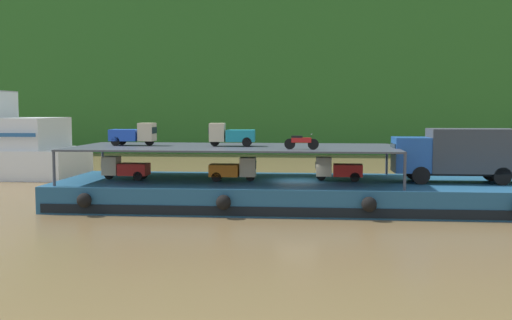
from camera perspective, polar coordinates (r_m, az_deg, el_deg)
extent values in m
plane|color=brown|center=(36.21, 3.92, -4.29)|extent=(400.00, 400.00, 0.00)
cube|color=#286023|center=(94.92, 4.87, 11.96)|extent=(117.80, 35.28, 35.16)
cube|color=navy|center=(36.10, 3.93, -3.12)|extent=(28.23, 8.72, 1.50)
cube|color=black|center=(31.83, 3.73, -4.91)|extent=(27.67, 0.06, 0.50)
sphere|color=black|center=(33.78, -15.84, -3.66)|extent=(0.79, 0.79, 0.79)
sphere|color=black|center=(31.86, -3.07, -3.99)|extent=(0.79, 0.79, 0.79)
sphere|color=black|center=(31.66, 10.57, -4.12)|extent=(0.79, 0.79, 0.79)
cube|color=#1E4C99|center=(36.10, 14.34, 0.50)|extent=(2.03, 2.21, 2.00)
cube|color=#192833|center=(35.92, 12.73, 1.07)|extent=(0.08, 1.84, 0.60)
cube|color=#33383D|center=(36.82, 19.57, 0.84)|extent=(4.83, 2.36, 2.50)
cube|color=black|center=(36.92, 19.52, -1.17)|extent=(6.82, 1.47, 0.20)
cylinder|color=black|center=(37.26, 14.65, -1.08)|extent=(1.00, 0.29, 1.00)
cylinder|color=black|center=(35.28, 15.22, -1.41)|extent=(1.00, 0.29, 1.00)
cylinder|color=black|center=(38.29, 21.21, -1.09)|extent=(1.00, 0.29, 1.00)
cylinder|color=black|center=(36.36, 22.12, -1.42)|extent=(1.00, 0.29, 1.00)
cylinder|color=#383D47|center=(40.04, 12.17, 0.09)|extent=(0.16, 0.16, 2.00)
cylinder|color=#383D47|center=(32.39, 13.80, -1.03)|extent=(0.16, 0.16, 2.00)
cylinder|color=#383D47|center=(42.18, -14.21, 0.28)|extent=(0.16, 0.16, 2.00)
cylinder|color=#383D47|center=(34.99, -18.44, -0.72)|extent=(0.16, 0.16, 2.00)
cube|color=#383D47|center=(36.12, -2.08, 1.20)|extent=(19.03, 7.92, 0.10)
cube|color=red|center=(36.99, -11.38, -0.86)|extent=(1.72, 1.23, 0.70)
cube|color=#C6B793|center=(37.42, -13.43, -0.52)|extent=(0.92, 1.02, 1.10)
cube|color=#19232D|center=(37.57, -14.11, -0.35)|extent=(0.05, 0.85, 0.38)
cylinder|color=black|center=(37.52, -13.63, -1.35)|extent=(0.56, 0.15, 0.56)
cylinder|color=black|center=(37.41, -10.54, -1.32)|extent=(0.56, 0.15, 0.56)
cylinder|color=black|center=(36.40, -11.02, -1.49)|extent=(0.56, 0.15, 0.56)
cube|color=orange|center=(35.73, -3.00, -0.96)|extent=(1.72, 1.23, 0.70)
cube|color=beige|center=(35.57, -0.76, -0.66)|extent=(0.92, 1.02, 1.10)
cube|color=#19232D|center=(35.52, -0.01, -0.49)|extent=(0.06, 0.85, 0.38)
cylinder|color=black|center=(35.61, -0.52, -1.54)|extent=(0.56, 0.15, 0.56)
cylinder|color=black|center=(35.30, -3.75, -1.61)|extent=(0.56, 0.15, 0.56)
cylinder|color=black|center=(36.34, -3.52, -1.42)|extent=(0.56, 0.15, 0.56)
cube|color=red|center=(36.11, 8.61, -0.95)|extent=(1.74, 1.26, 0.70)
cube|color=beige|center=(36.08, 6.39, -0.61)|extent=(0.93, 1.03, 1.10)
cube|color=#19232D|center=(36.08, 5.65, -0.43)|extent=(0.07, 0.85, 0.38)
cylinder|color=black|center=(36.14, 6.15, -1.48)|extent=(0.56, 0.16, 0.56)
cylinder|color=black|center=(36.68, 9.21, -1.42)|extent=(0.56, 0.16, 0.56)
cylinder|color=black|center=(35.63, 9.27, -1.60)|extent=(0.56, 0.16, 0.56)
cube|color=#1E47B7|center=(37.94, -12.20, 2.30)|extent=(1.76, 1.29, 0.70)
cube|color=#C6B793|center=(37.46, -10.20, 2.61)|extent=(0.95, 1.04, 1.10)
cube|color=#19232D|center=(37.31, -9.52, 2.78)|extent=(0.08, 0.85, 0.38)
cylinder|color=black|center=(37.44, -9.97, 1.77)|extent=(0.57, 0.17, 0.56)
cylinder|color=black|center=(37.60, -13.05, 1.73)|extent=(0.57, 0.17, 0.56)
cylinder|color=black|center=(38.59, -12.47, 1.81)|extent=(0.57, 0.17, 0.56)
cube|color=teal|center=(36.27, -1.45, 2.29)|extent=(1.76, 1.28, 0.70)
cube|color=#C6B793|center=(36.38, -3.66, 2.61)|extent=(0.95, 1.04, 1.10)
cube|color=#19232D|center=(36.43, -4.39, 2.78)|extent=(0.08, 0.85, 0.38)
cylinder|color=black|center=(36.43, -3.89, 1.74)|extent=(0.57, 0.17, 0.56)
cylinder|color=black|center=(36.79, -0.77, 1.78)|extent=(0.57, 0.17, 0.56)
cylinder|color=black|center=(35.73, -0.87, 1.70)|extent=(0.57, 0.17, 0.56)
cylinder|color=black|center=(33.35, 5.40, 1.49)|extent=(0.61, 0.17, 0.60)
cylinder|color=black|center=(33.53, 3.19, 1.52)|extent=(0.61, 0.17, 0.60)
cube|color=#B21919|center=(33.42, 4.30, 1.88)|extent=(1.12, 0.33, 0.28)
cube|color=black|center=(33.45, 3.87, 2.19)|extent=(0.62, 0.27, 0.12)
cylinder|color=#B2B2B7|center=(33.33, 5.24, 2.43)|extent=(0.11, 0.55, 0.04)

